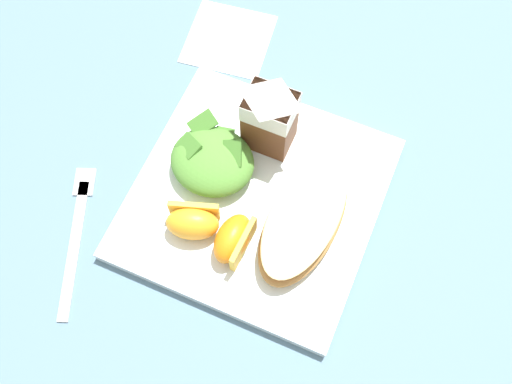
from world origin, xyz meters
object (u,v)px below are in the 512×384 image
Objects in this scene: green_salad_pile at (212,161)px; milk_carton at (270,114)px; orange_wedge_front at (193,222)px; paper_napkin at (229,39)px; cheesy_pizza_bread at (304,219)px; metal_fork at (77,228)px; white_plate at (256,198)px; orange_wedge_middle at (232,238)px.

milk_carton is (0.05, 0.06, 0.04)m from green_salad_pile.
orange_wedge_front is 0.29m from paper_napkin.
milk_carton is at bearing 132.25° from cheesy_pizza_bread.
paper_napkin is at bearing 106.42° from orange_wedge_front.
cheesy_pizza_bread is at bearing 23.02° from metal_fork.
white_plate is at bearing -11.28° from green_salad_pile.
green_salad_pile is (-0.06, 0.01, 0.03)m from white_plate.
orange_wedge_middle is at bearing -0.36° from orange_wedge_front.
green_salad_pile is at bearing -70.66° from paper_napkin.
white_plate is at bearing -57.94° from paper_napkin.
cheesy_pizza_bread is 0.27m from metal_fork.
orange_wedge_front reaches higher than paper_napkin.
white_plate is 0.07m from orange_wedge_middle.
metal_fork is (-0.13, -0.05, -0.03)m from orange_wedge_front.
cheesy_pizza_bread is 0.29m from paper_napkin.
paper_napkin is at bearing 109.34° from green_salad_pile.
orange_wedge_middle is (0.01, -0.14, -0.04)m from milk_carton.
milk_carton is 0.19m from paper_napkin.
white_plate is 2.80× the size of green_salad_pile.
orange_wedge_middle is 0.30m from paper_napkin.
metal_fork is at bearing -147.17° from white_plate.
cheesy_pizza_bread is at bearing -47.75° from milk_carton.
cheesy_pizza_bread is 0.13m from orange_wedge_front.
paper_napkin is at bearing 131.54° from cheesy_pizza_bread.
white_plate is 0.07m from green_salad_pile.
orange_wedge_middle is (-0.07, -0.05, 0.00)m from cheesy_pizza_bread.
orange_wedge_front is at bearing -73.58° from paper_napkin.
cheesy_pizza_bread reaches higher than white_plate.
paper_napkin is (-0.13, 0.21, -0.01)m from white_plate.
green_salad_pile is 1.46× the size of orange_wedge_front.
orange_wedge_front is 0.14m from metal_fork.
green_salad_pile reaches higher than orange_wedge_front.
orange_wedge_middle is at bearing 15.51° from metal_fork.
milk_carton is at bearing 76.47° from orange_wedge_front.
milk_carton is 0.26m from metal_fork.
white_plate is at bearing 53.43° from orange_wedge_front.
cheesy_pizza_bread is 0.12m from milk_carton.
orange_wedge_front reaches higher than cheesy_pizza_bread.
green_salad_pile is at bearing 168.72° from white_plate.
milk_carton reaches higher than white_plate.
orange_wedge_front is at bearing -154.62° from cheesy_pizza_bread.
metal_fork is at bearing -159.10° from orange_wedge_front.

